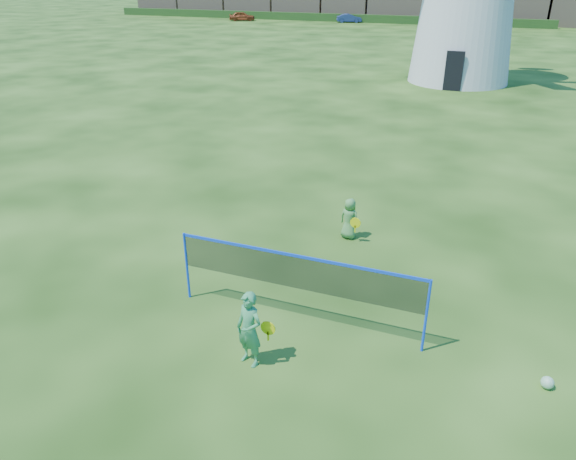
{
  "coord_description": "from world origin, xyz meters",
  "views": [
    {
      "loc": [
        3.9,
        -8.9,
        6.44
      ],
      "look_at": [
        0.2,
        0.5,
        1.5
      ],
      "focal_mm": 33.36,
      "sensor_mm": 36.0,
      "label": 1
    }
  ],
  "objects_px": {
    "player_girl": "(249,329)",
    "play_ball": "(547,383)",
    "player_boy": "(349,219)",
    "car_left": "(242,16)",
    "badminton_net": "(297,273)",
    "car_right": "(349,18)"
  },
  "relations": [
    {
      "from": "car_right",
      "to": "car_left",
      "type": "bearing_deg",
      "value": 80.48
    },
    {
      "from": "player_boy",
      "to": "car_left",
      "type": "relative_size",
      "value": 0.32
    },
    {
      "from": "player_boy",
      "to": "car_right",
      "type": "distance_m",
      "value": 64.09
    },
    {
      "from": "play_ball",
      "to": "player_girl",
      "type": "bearing_deg",
      "value": -165.88
    },
    {
      "from": "car_left",
      "to": "car_right",
      "type": "relative_size",
      "value": 1.06
    },
    {
      "from": "player_girl",
      "to": "play_ball",
      "type": "distance_m",
      "value": 5.18
    },
    {
      "from": "badminton_net",
      "to": "player_boy",
      "type": "relative_size",
      "value": 4.57
    },
    {
      "from": "play_ball",
      "to": "badminton_net",
      "type": "bearing_deg",
      "value": 177.29
    },
    {
      "from": "player_girl",
      "to": "player_boy",
      "type": "bearing_deg",
      "value": 104.44
    },
    {
      "from": "player_girl",
      "to": "car_right",
      "type": "height_order",
      "value": "player_girl"
    },
    {
      "from": "car_left",
      "to": "player_girl",
      "type": "bearing_deg",
      "value": -175.99
    },
    {
      "from": "player_boy",
      "to": "car_left",
      "type": "bearing_deg",
      "value": -47.2
    },
    {
      "from": "badminton_net",
      "to": "car_left",
      "type": "xyz_separation_m",
      "value": [
        -31.71,
        62.85,
        -0.54
      ]
    },
    {
      "from": "player_girl",
      "to": "player_boy",
      "type": "distance_m",
      "value": 5.54
    },
    {
      "from": "player_girl",
      "to": "car_left",
      "type": "height_order",
      "value": "player_girl"
    },
    {
      "from": "play_ball",
      "to": "car_right",
      "type": "xyz_separation_m",
      "value": [
        -21.94,
        66.0,
        0.43
      ]
    },
    {
      "from": "play_ball",
      "to": "car_right",
      "type": "bearing_deg",
      "value": 108.39
    },
    {
      "from": "player_boy",
      "to": "badminton_net",
      "type": "bearing_deg",
      "value": 105.27
    },
    {
      "from": "player_girl",
      "to": "play_ball",
      "type": "relative_size",
      "value": 6.65
    },
    {
      "from": "player_boy",
      "to": "car_right",
      "type": "relative_size",
      "value": 0.34
    },
    {
      "from": "player_boy",
      "to": "play_ball",
      "type": "height_order",
      "value": "player_boy"
    },
    {
      "from": "player_boy",
      "to": "car_right",
      "type": "xyz_separation_m",
      "value": [
        -17.24,
        61.73,
        -0.01
      ]
    }
  ]
}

